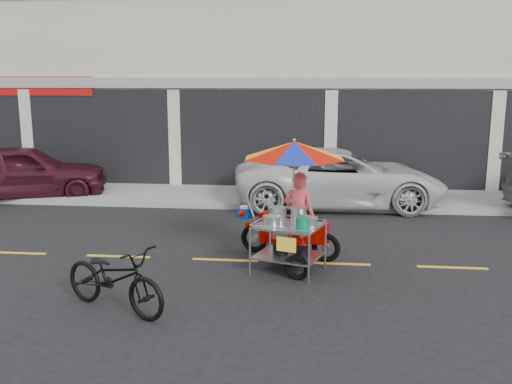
# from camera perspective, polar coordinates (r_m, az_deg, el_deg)

# --- Properties ---
(ground) EXTENTS (90.00, 90.00, 0.00)m
(ground) POSITION_cam_1_polar(r_m,az_deg,el_deg) (10.29, 8.04, -7.13)
(ground) COLOR black
(sidewalk) EXTENTS (45.00, 3.00, 0.15)m
(sidewalk) POSITION_cam_1_polar(r_m,az_deg,el_deg) (15.59, 7.41, -0.46)
(sidewalk) COLOR gray
(sidewalk) RESTS_ON ground
(shophouse_block) EXTENTS (36.00, 8.11, 10.40)m
(shophouse_block) POSITION_cam_1_polar(r_m,az_deg,el_deg) (20.62, 15.48, 13.73)
(shophouse_block) COLOR beige
(shophouse_block) RESTS_ON ground
(centerline) EXTENTS (42.00, 0.10, 0.01)m
(centerline) POSITION_cam_1_polar(r_m,az_deg,el_deg) (10.29, 8.04, -7.11)
(centerline) COLOR gold
(centerline) RESTS_ON ground
(maroon_sedan) EXTENTS (4.73, 3.21, 1.50)m
(maroon_sedan) POSITION_cam_1_polar(r_m,az_deg,el_deg) (16.66, -22.32, 1.90)
(maroon_sedan) COLOR #39101B
(maroon_sedan) RESTS_ON ground
(white_pickup) EXTENTS (5.50, 2.88, 1.48)m
(white_pickup) POSITION_cam_1_polar(r_m,az_deg,el_deg) (14.68, 8.38, 1.42)
(white_pickup) COLOR silver
(white_pickup) RESTS_ON ground
(near_bicycle) EXTENTS (1.95, 1.42, 0.98)m
(near_bicycle) POSITION_cam_1_polar(r_m,az_deg,el_deg) (8.32, -13.98, -8.33)
(near_bicycle) COLOR black
(near_bicycle) RESTS_ON ground
(food_vendor_rig) EXTENTS (2.23, 2.27, 2.27)m
(food_vendor_rig) POSITION_cam_1_polar(r_m,az_deg,el_deg) (9.76, 3.83, 0.62)
(food_vendor_rig) COLOR black
(food_vendor_rig) RESTS_ON ground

